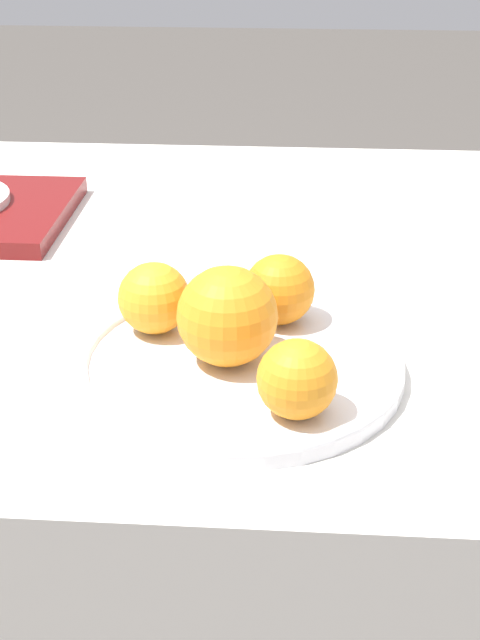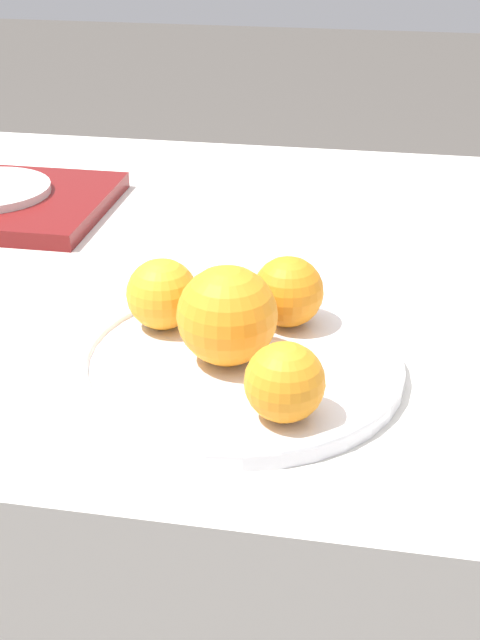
{
  "view_description": "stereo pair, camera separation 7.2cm",
  "coord_description": "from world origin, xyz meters",
  "px_view_note": "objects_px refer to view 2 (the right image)",
  "views": [
    {
      "loc": [
        0.22,
        -0.87,
        1.13
      ],
      "look_at": [
        0.17,
        -0.23,
        0.8
      ],
      "focal_mm": 50.0,
      "sensor_mm": 36.0,
      "label": 1
    },
    {
      "loc": [
        0.29,
        -0.86,
        1.13
      ],
      "look_at": [
        0.17,
        -0.23,
        0.8
      ],
      "focal_mm": 50.0,
      "sensor_mm": 36.0,
      "label": 2
    }
  ],
  "objects_px": {
    "orange_0": "(227,316)",
    "fruit_platter": "(240,363)",
    "orange_3": "(285,382)",
    "orange_1": "(288,292)",
    "orange_2": "(162,294)"
  },
  "relations": [
    {
      "from": "fruit_platter",
      "to": "orange_3",
      "type": "relative_size",
      "value": 4.51
    },
    {
      "from": "fruit_platter",
      "to": "orange_1",
      "type": "xyz_separation_m",
      "value": [
        0.03,
        0.07,
        0.03
      ]
    },
    {
      "from": "orange_0",
      "to": "fruit_platter",
      "type": "bearing_deg",
      "value": 10.44
    },
    {
      "from": "orange_2",
      "to": "orange_3",
      "type": "xyz_separation_m",
      "value": [
        0.13,
        -0.13,
        -0.0
      ]
    },
    {
      "from": "orange_2",
      "to": "orange_3",
      "type": "relative_size",
      "value": 1.05
    },
    {
      "from": "fruit_platter",
      "to": "orange_0",
      "type": "xyz_separation_m",
      "value": [
        -0.01,
        -0.0,
        0.04
      ]
    },
    {
      "from": "fruit_platter",
      "to": "orange_3",
      "type": "bearing_deg",
      "value": -58.59
    },
    {
      "from": "orange_0",
      "to": "orange_3",
      "type": "xyz_separation_m",
      "value": [
        0.06,
        -0.08,
        -0.01
      ]
    },
    {
      "from": "orange_0",
      "to": "orange_3",
      "type": "relative_size",
      "value": 1.37
    },
    {
      "from": "orange_1",
      "to": "orange_3",
      "type": "distance_m",
      "value": 0.15
    },
    {
      "from": "fruit_platter",
      "to": "orange_0",
      "type": "height_order",
      "value": "orange_0"
    },
    {
      "from": "orange_1",
      "to": "orange_2",
      "type": "bearing_deg",
      "value": -167.13
    },
    {
      "from": "orange_1",
      "to": "orange_3",
      "type": "relative_size",
      "value": 1.04
    },
    {
      "from": "fruit_platter",
      "to": "orange_0",
      "type": "bearing_deg",
      "value": -169.56
    },
    {
      "from": "orange_1",
      "to": "fruit_platter",
      "type": "bearing_deg",
      "value": -112.69
    }
  ]
}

